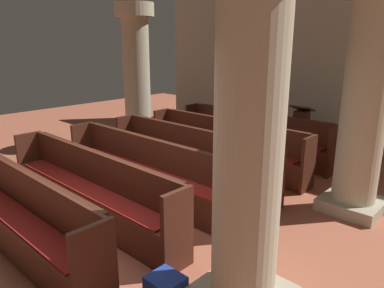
# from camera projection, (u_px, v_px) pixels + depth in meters

# --- Properties ---
(ground_plane) EXTENTS (19.20, 19.20, 0.00)m
(ground_plane) POSITION_uv_depth(u_px,v_px,m) (117.00, 233.00, 4.80)
(ground_plane) COLOR #AD5B42
(back_wall) EXTENTS (10.00, 0.16, 4.50)m
(back_wall) POSITION_uv_depth(u_px,v_px,m) (328.00, 50.00, 8.46)
(back_wall) COLOR beige
(back_wall) RESTS_ON ground
(pew_row_0) EXTENTS (3.65, 0.47, 0.95)m
(pew_row_0) POSITION_uv_depth(u_px,v_px,m) (253.00, 134.00, 7.93)
(pew_row_0) COLOR #4C2316
(pew_row_0) RESTS_ON ground
(pew_row_1) EXTENTS (3.65, 0.46, 0.95)m
(pew_row_1) POSITION_uv_depth(u_px,v_px,m) (224.00, 143.00, 7.21)
(pew_row_1) COLOR #4C2316
(pew_row_1) RESTS_ON ground
(pew_row_2) EXTENTS (3.65, 0.46, 0.95)m
(pew_row_2) POSITION_uv_depth(u_px,v_px,m) (189.00, 154.00, 6.50)
(pew_row_2) COLOR #4C2316
(pew_row_2) RESTS_ON ground
(pew_row_3) EXTENTS (3.65, 0.47, 0.95)m
(pew_row_3) POSITION_uv_depth(u_px,v_px,m) (145.00, 168.00, 5.79)
(pew_row_3) COLOR #4C2316
(pew_row_3) RESTS_ON ground
(pew_row_4) EXTENTS (3.65, 0.46, 0.95)m
(pew_row_4) POSITION_uv_depth(u_px,v_px,m) (88.00, 185.00, 5.08)
(pew_row_4) COLOR #4C2316
(pew_row_4) RESTS_ON ground
(pew_row_5) EXTENTS (3.65, 0.46, 0.95)m
(pew_row_5) POSITION_uv_depth(u_px,v_px,m) (14.00, 209.00, 4.37)
(pew_row_5) COLOR #4C2316
(pew_row_5) RESTS_ON ground
(pillar_aisle_side) EXTENTS (0.89, 0.89, 3.28)m
(pillar_aisle_side) POSITION_uv_depth(u_px,v_px,m) (366.00, 96.00, 5.01)
(pillar_aisle_side) COLOR tan
(pillar_aisle_side) RESTS_ON ground
(pillar_far_side) EXTENTS (0.89, 0.89, 3.28)m
(pillar_far_side) POSITION_uv_depth(u_px,v_px,m) (137.00, 74.00, 8.52)
(pillar_far_side) COLOR tan
(pillar_far_side) RESTS_ON ground
(pillar_aisle_rear) EXTENTS (0.87, 0.87, 3.28)m
(pillar_aisle_rear) POSITION_uv_depth(u_px,v_px,m) (249.00, 132.00, 3.04)
(pillar_aisle_rear) COLOR tan
(pillar_aisle_rear) RESTS_ON ground
(lectern) EXTENTS (0.48, 0.45, 1.08)m
(lectern) POSITION_uv_depth(u_px,v_px,m) (300.00, 133.00, 8.24)
(lectern) COLOR #492215
(lectern) RESTS_ON ground
(hymn_book) EXTENTS (0.15, 0.20, 0.03)m
(hymn_book) POSITION_uv_depth(u_px,v_px,m) (271.00, 113.00, 7.72)
(hymn_book) COLOR black
(hymn_book) RESTS_ON pew_row_0
(kneeler_box_blue) EXTENTS (0.33, 0.30, 0.25)m
(kneeler_box_blue) POSITION_uv_depth(u_px,v_px,m) (166.00, 288.00, 3.53)
(kneeler_box_blue) COLOR navy
(kneeler_box_blue) RESTS_ON ground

